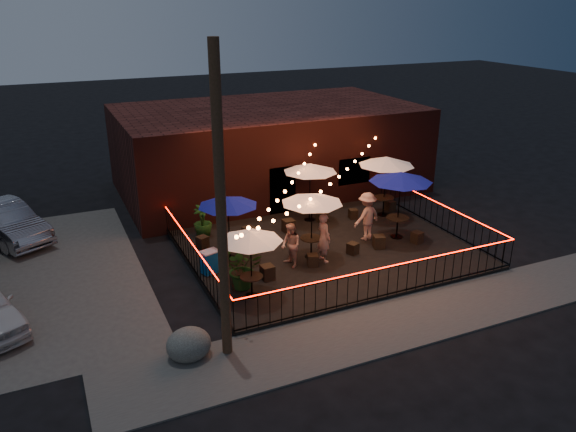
# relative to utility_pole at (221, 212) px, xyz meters

# --- Properties ---
(ground) EXTENTS (110.00, 110.00, 0.00)m
(ground) POSITION_rel_utility_pole_xyz_m (5.40, 2.60, -4.00)
(ground) COLOR black
(ground) RESTS_ON ground
(patio) EXTENTS (10.00, 8.00, 0.15)m
(patio) POSITION_rel_utility_pole_xyz_m (5.40, 4.60, -3.92)
(patio) COLOR black
(patio) RESTS_ON ground
(sidewalk) EXTENTS (18.00, 2.50, 0.05)m
(sidewalk) POSITION_rel_utility_pole_xyz_m (5.40, -0.65, -3.98)
(sidewalk) COLOR #43403E
(sidewalk) RESTS_ON ground
(brick_building) EXTENTS (14.00, 8.00, 4.00)m
(brick_building) POSITION_rel_utility_pole_xyz_m (6.40, 12.59, -2.00)
(brick_building) COLOR #35120E
(brick_building) RESTS_ON ground
(utility_pole) EXTENTS (0.26, 0.26, 8.00)m
(utility_pole) POSITION_rel_utility_pole_xyz_m (0.00, 0.00, 0.00)
(utility_pole) COLOR #332715
(utility_pole) RESTS_ON ground
(fence_front) EXTENTS (10.00, 0.04, 1.04)m
(fence_front) POSITION_rel_utility_pole_xyz_m (5.40, 0.60, -3.34)
(fence_front) COLOR black
(fence_front) RESTS_ON patio
(fence_left) EXTENTS (0.04, 8.00, 1.04)m
(fence_left) POSITION_rel_utility_pole_xyz_m (0.40, 4.60, -3.34)
(fence_left) COLOR black
(fence_left) RESTS_ON patio
(fence_right) EXTENTS (0.04, 8.00, 1.04)m
(fence_right) POSITION_rel_utility_pole_xyz_m (10.40, 4.60, -3.34)
(fence_right) COLOR black
(fence_right) RESTS_ON patio
(festoon_lights) EXTENTS (10.02, 8.72, 1.32)m
(festoon_lights) POSITION_rel_utility_pole_xyz_m (4.39, 4.30, -1.48)
(festoon_lights) COLOR orange
(festoon_lights) RESTS_ON ground
(cafe_table_0) EXTENTS (2.55, 2.55, 2.17)m
(cafe_table_0) POSITION_rel_utility_pole_xyz_m (1.60, 2.37, -1.87)
(cafe_table_0) COLOR black
(cafe_table_0) RESTS_ON patio
(cafe_table_1) EXTENTS (2.11, 2.11, 2.31)m
(cafe_table_1) POSITION_rel_utility_pole_xyz_m (1.87, 5.25, -1.74)
(cafe_table_1) COLOR black
(cafe_table_1) RESTS_ON patio
(cafe_table_2) EXTENTS (2.27, 2.27, 2.39)m
(cafe_table_2) POSITION_rel_utility_pole_xyz_m (4.53, 4.13, -1.67)
(cafe_table_2) COLOR black
(cafe_table_2) RESTS_ON patio
(cafe_table_3) EXTENTS (2.41, 2.41, 2.44)m
(cafe_table_3) POSITION_rel_utility_pole_xyz_m (6.09, 7.40, -1.62)
(cafe_table_3) COLOR black
(cafe_table_3) RESTS_ON patio
(cafe_table_4) EXTENTS (2.92, 2.92, 2.63)m
(cafe_table_4) POSITION_rel_utility_pole_xyz_m (8.35, 4.38, -1.45)
(cafe_table_4) COLOR black
(cafe_table_4) RESTS_ON patio
(cafe_table_5) EXTENTS (2.36, 2.36, 2.57)m
(cafe_table_5) POSITION_rel_utility_pole_xyz_m (9.20, 6.62, -1.51)
(cafe_table_5) COLOR black
(cafe_table_5) RESTS_ON patio
(bistro_chair_0) EXTENTS (0.47, 0.47, 0.51)m
(bistro_chair_0) POSITION_rel_utility_pole_xyz_m (1.36, 3.10, -3.60)
(bistro_chair_0) COLOR black
(bistro_chair_0) RESTS_ON patio
(bistro_chair_1) EXTENTS (0.42, 0.42, 0.48)m
(bistro_chair_1) POSITION_rel_utility_pole_xyz_m (2.47, 3.21, -3.61)
(bistro_chair_1) COLOR black
(bistro_chair_1) RESTS_ON patio
(bistro_chair_2) EXTENTS (0.48, 0.48, 0.44)m
(bistro_chair_2) POSITION_rel_utility_pole_xyz_m (1.23, 6.51, -3.63)
(bistro_chair_2) COLOR black
(bistro_chair_2) RESTS_ON patio
(bistro_chair_3) EXTENTS (0.52, 0.52, 0.49)m
(bistro_chair_3) POSITION_rel_utility_pole_xyz_m (3.08, 6.57, -3.61)
(bistro_chair_3) COLOR black
(bistro_chair_3) RESTS_ON patio
(bistro_chair_4) EXTENTS (0.44, 0.44, 0.42)m
(bistro_chair_4) POSITION_rel_utility_pole_xyz_m (4.25, 3.47, -3.64)
(bistro_chair_4) COLOR black
(bistro_chair_4) RESTS_ON patio
(bistro_chair_5) EXTENTS (0.45, 0.45, 0.41)m
(bistro_chair_5) POSITION_rel_utility_pole_xyz_m (6.02, 3.76, -3.64)
(bistro_chair_5) COLOR black
(bistro_chair_5) RESTS_ON patio
(bistro_chair_6) EXTENTS (0.45, 0.45, 0.51)m
(bistro_chair_6) POSITION_rel_utility_pole_xyz_m (4.75, 6.58, -3.60)
(bistro_chair_6) COLOR black
(bistro_chair_6) RESTS_ON patio
(bistro_chair_7) EXTENTS (0.45, 0.45, 0.44)m
(bistro_chair_7) POSITION_rel_utility_pole_xyz_m (6.46, 6.95, -3.63)
(bistro_chair_7) COLOR black
(bistro_chair_7) RESTS_ON patio
(bistro_chair_8) EXTENTS (0.50, 0.50, 0.47)m
(bistro_chair_8) POSITION_rel_utility_pole_xyz_m (7.17, 3.82, -3.61)
(bistro_chair_8) COLOR black
(bistro_chair_8) RESTS_ON patio
(bistro_chair_9) EXTENTS (0.44, 0.44, 0.43)m
(bistro_chair_9) POSITION_rel_utility_pole_xyz_m (8.74, 3.62, -3.63)
(bistro_chair_9) COLOR black
(bistro_chair_9) RESTS_ON patio
(bistro_chair_10) EXTENTS (0.39, 0.39, 0.40)m
(bistro_chair_10) POSITION_rel_utility_pole_xyz_m (7.83, 6.80, -3.65)
(bistro_chair_10) COLOR black
(bistro_chair_10) RESTS_ON patio
(bistro_chair_11) EXTENTS (0.38, 0.38, 0.43)m
(bistro_chair_11) POSITION_rel_utility_pole_xyz_m (9.79, 6.96, -3.64)
(bistro_chair_11) COLOR black
(bistro_chair_11) RESTS_ON patio
(patron_a) EXTENTS (0.48, 0.68, 1.76)m
(patron_a) POSITION_rel_utility_pole_xyz_m (4.78, 3.68, -2.97)
(patron_a) COLOR #E4A990
(patron_a) RESTS_ON patio
(patron_b) EXTENTS (0.68, 0.82, 1.55)m
(patron_b) POSITION_rel_utility_pole_xyz_m (3.57, 3.77, -3.07)
(patron_b) COLOR #C9A38C
(patron_b) RESTS_ON patio
(patron_c) EXTENTS (1.34, 0.97, 1.86)m
(patron_c) POSITION_rel_utility_pole_xyz_m (7.17, 4.72, -2.92)
(patron_c) COLOR tan
(patron_c) RESTS_ON patio
(potted_shrub_a) EXTENTS (1.30, 1.16, 1.33)m
(potted_shrub_a) POSITION_rel_utility_pole_xyz_m (1.55, 3.01, -3.18)
(potted_shrub_a) COLOR #133D12
(potted_shrub_a) RESTS_ON patio
(potted_shrub_b) EXTENTS (0.91, 0.84, 1.34)m
(potted_shrub_b) POSITION_rel_utility_pole_xyz_m (1.49, 4.69, -3.18)
(potted_shrub_b) COLOR #1F4011
(potted_shrub_b) RESTS_ON patio
(potted_shrub_c) EXTENTS (0.84, 0.84, 1.26)m
(potted_shrub_c) POSITION_rel_utility_pole_xyz_m (1.58, 7.60, -3.22)
(potted_shrub_c) COLOR #124111
(potted_shrub_c) RESTS_ON patio
(cooler) EXTENTS (0.69, 0.58, 0.79)m
(cooler) POSITION_rel_utility_pole_xyz_m (0.90, 4.44, -3.45)
(cooler) COLOR #0F57A7
(cooler) RESTS_ON patio
(boulder) EXTENTS (1.23, 1.13, 0.80)m
(boulder) POSITION_rel_utility_pole_xyz_m (-0.97, 0.21, -3.60)
(boulder) COLOR #454540
(boulder) RESTS_ON ground
(car_silver) EXTENTS (3.48, 4.77, 1.50)m
(car_silver) POSITION_rel_utility_pole_xyz_m (-5.37, 10.60, -3.25)
(car_silver) COLOR gray
(car_silver) RESTS_ON ground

